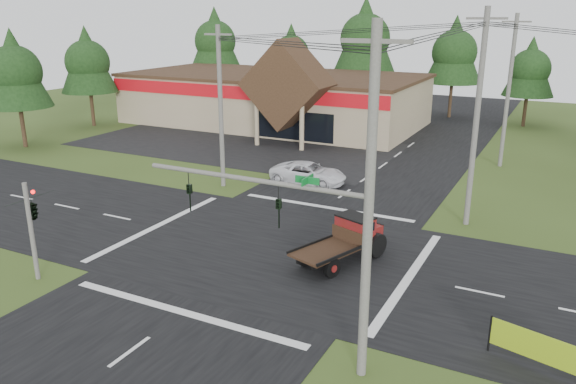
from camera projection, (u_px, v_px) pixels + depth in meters
The scene contains 21 objects.
ground at pixel (270, 249), 27.76m from camera, with size 120.00×120.00×0.00m, color #354819.
road_ns at pixel (270, 249), 27.76m from camera, with size 12.00×120.00×0.02m, color black.
road_ew at pixel (270, 249), 27.76m from camera, with size 120.00×12.00×0.02m, color black.
parking_apron at pixel (235, 145), 49.96m from camera, with size 28.00×14.00×0.02m, color black.
cvs_building at pixel (274, 97), 58.84m from camera, with size 30.40×18.20×9.19m.
traffic_signal_mast at pixel (316, 237), 17.54m from camera, with size 8.12×0.24×7.00m.
traffic_signal_corner at pixel (31, 202), 23.74m from camera, with size 0.53×2.48×4.40m.
utility_pole_nr at pixel (369, 209), 16.44m from camera, with size 2.00×0.30×11.00m.
utility_pole_nw at pixel (221, 106), 36.40m from camera, with size 2.00×0.30×10.50m.
utility_pole_ne at pixel (477, 119), 29.31m from camera, with size 2.00×0.30×11.50m.
utility_pole_n at pixel (508, 91), 41.24m from camera, with size 2.00×0.30×11.20m.
tree_row_a at pixel (215, 39), 72.30m from camera, with size 6.72×6.72×12.12m.
tree_row_b at pixel (291, 51), 70.07m from camera, with size 5.60×5.60×10.10m.
tree_row_c at pixel (365, 36), 64.27m from camera, with size 7.28×7.28×13.13m.
tree_row_d at pixel (455, 50), 61.19m from camera, with size 6.16×6.16×11.11m.
tree_row_e at pixel (530, 67), 56.43m from camera, with size 5.04×5.04×9.09m.
tree_side_w at pixel (87, 60), 56.60m from camera, with size 5.60×5.60×10.10m.
tree_side_w_near at pixel (15, 69), 47.24m from camera, with size 5.60×5.60×10.10m.
antique_flatbed_truck at pixel (341, 242), 25.96m from camera, with size 1.92×5.02×2.10m, color #60160D, non-canonical shape.
roadside_banner at pixel (550, 356), 17.90m from camera, with size 4.02×0.12×1.37m, color #83A315, non-canonical shape.
white_pickup at pixel (308, 173), 38.34m from camera, with size 2.40×5.20×1.45m, color white.
Camera 1 is at (12.45, -22.40, 11.08)m, focal length 35.00 mm.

